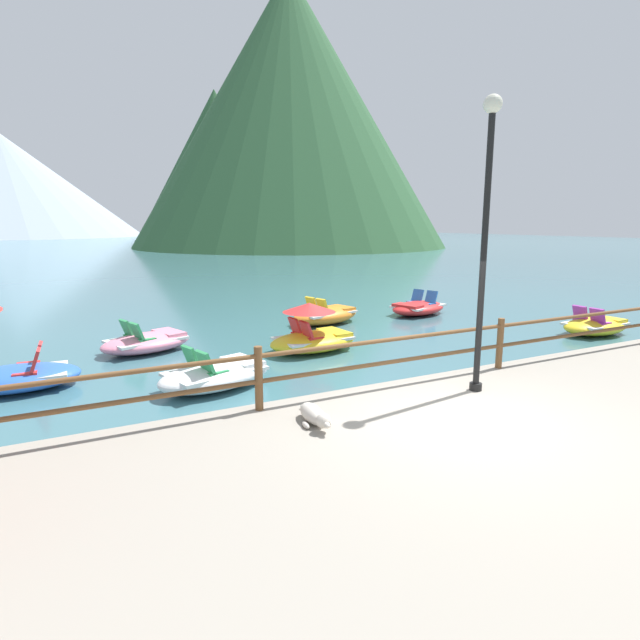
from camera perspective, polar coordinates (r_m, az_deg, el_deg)
ground_plane at (r=45.44m, az=-20.96°, el=6.34°), size 200.00×200.00×0.00m
promenade_dock at (r=6.27m, az=29.47°, el=-18.02°), size 28.00×8.00×0.40m
dock_railing at (r=8.43m, az=8.44°, el=-3.65°), size 23.92×0.12×0.95m
lamp_post at (r=8.27m, az=18.21°, el=10.56°), size 0.28×0.28×4.54m
dog_resting at (r=6.96m, az=-0.64°, el=-10.70°), size 0.40×1.08×0.26m
pedal_boat_0 at (r=17.54m, az=11.01°, el=1.40°), size 2.61×2.04×0.80m
pedal_boat_1 at (r=16.12m, az=28.65°, el=-0.56°), size 2.19×1.35×0.81m
pedal_boat_2 at (r=15.62m, az=0.66°, el=0.58°), size 2.62×1.81×0.86m
pedal_boat_3 at (r=11.07m, az=-31.07°, el=-5.56°), size 2.21×1.43×0.81m
pedal_boat_4 at (r=12.27m, az=-0.81°, el=-1.69°), size 2.38×1.55×1.20m
pedal_boat_5 at (r=12.98m, az=-18.96°, el=-2.33°), size 2.52×1.97×0.81m
pedal_boat_6 at (r=9.81m, az=-11.68°, el=-6.03°), size 2.53×1.87×0.84m
cliff_headland at (r=70.11m, az=-4.77°, el=21.36°), size 40.55×40.55×33.67m
distant_peak at (r=134.15m, az=-32.27°, el=12.81°), size 57.80×57.80×22.52m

